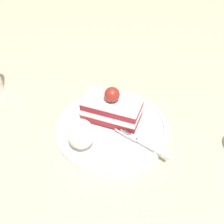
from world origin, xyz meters
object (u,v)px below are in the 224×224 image
object	(u,v)px
whipped_cream_dollop	(81,134)
fork	(140,141)
dessert_plate	(112,126)
cake_slice	(114,107)

from	to	relation	value
whipped_cream_dollop	fork	distance (m)	0.11
dessert_plate	whipped_cream_dollop	distance (m)	0.09
whipped_cream_dollop	dessert_plate	bearing A→B (deg)	-161.88
whipped_cream_dollop	fork	bearing A→B (deg)	155.53
whipped_cream_dollop	cake_slice	bearing A→B (deg)	-155.55
cake_slice	fork	size ratio (longest dim) A/B	1.15
cake_slice	fork	world-z (taller)	cake_slice
dessert_plate	cake_slice	bearing A→B (deg)	-129.72
dessert_plate	whipped_cream_dollop	bearing A→B (deg)	18.12
dessert_plate	cake_slice	xyz separation A→B (m)	(-0.01, -0.02, 0.03)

